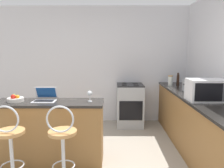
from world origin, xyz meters
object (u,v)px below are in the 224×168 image
Objects in this scene: wine_glass_short at (90,94)px; storage_jar at (170,81)px; toaster at (191,86)px; pepper_mill at (178,79)px; laptop at (45,97)px; stove_range at (130,105)px; bar_stool_near at (10,147)px; fruit_bowl at (15,99)px; bar_stool_far at (63,148)px; microwave at (207,90)px.

storage_jar is at bearing 42.81° from wine_glass_short.
pepper_mill is at bearing 90.61° from toaster.
laptop is 2.12m from stove_range.
stove_range is at bearing 53.56° from bar_stool_near.
laptop is at bearing 7.79° from fruit_bowl.
bar_stool_far is at bearing -146.35° from toaster.
storage_jar reaches higher than bar_stool_far.
toaster is at bearing 15.71° from fruit_bowl.
pepper_mill is (1.95, 2.05, 0.56)m from bar_stool_far.
microwave reaches higher than bar_stool_near.
microwave is at bearing -82.69° from storage_jar.
bar_stool_far is 4.68× the size of storage_jar.
fruit_bowl is (-1.05, -0.03, -0.07)m from wine_glass_short.
storage_jar reaches higher than laptop.
bar_stool_far is (0.63, 0.00, 0.00)m from bar_stool_near.
storage_jar is at bearing 106.40° from toaster.
bar_stool_near is 1.90× the size of microwave.
laptop is at bearing -179.49° from microwave.
storage_jar is (0.81, -0.21, 0.56)m from stove_range.
bar_stool_near is 0.81m from laptop.
bar_stool_near is at bearing -113.47° from laptop.
microwave is 1.92× the size of toaster.
bar_stool_far is at bearing -57.83° from laptop.
laptop is 1.20× the size of pepper_mill.
wine_glass_short is at bearing -137.19° from storage_jar.
storage_jar reaches higher than stove_range.
microwave reaches higher than laptop.
toaster is 1.84× the size of wine_glass_short.
fruit_bowl is (-0.40, -0.06, -0.01)m from laptop.
storage_jar is 2.91m from fruit_bowl.
toaster is 1.42m from stove_range.
microwave is 2.03× the size of pepper_mill.
wine_glass_short is 0.68× the size of fruit_bowl.
wine_glass_short is (-1.50, -1.39, -0.00)m from storage_jar.
laptop reaches higher than stove_range.
storage_jar is at bearing 47.73° from bar_stool_far.
pepper_mill reaches higher than stove_range.
pepper_mill is (-0.01, 0.74, 0.03)m from toaster.
fruit_bowl is at bearing -151.02° from pepper_mill.
laptop is 0.34× the size of stove_range.
pepper_mill reaches higher than toaster.
toaster is 1.25× the size of fruit_bowl.
wine_glass_short is at bearing 64.00° from bar_stool_far.
wine_glass_short is at bearing -138.50° from pepper_mill.
laptop is 1.46× the size of storage_jar.
microwave is at bearing 13.37° from bar_stool_near.
microwave is at bearing 1.70° from wine_glass_short.
microwave reaches higher than wine_glass_short.
wine_glass_short is (-1.67, -0.05, -0.05)m from microwave.
stove_range is (-1.00, 0.85, -0.55)m from toaster.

